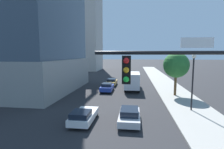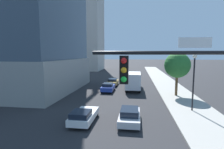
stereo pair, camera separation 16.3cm
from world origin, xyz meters
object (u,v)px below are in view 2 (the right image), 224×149
Objects in this scene: construction_building at (83,22)px; car_white at (84,116)px; street_tree at (177,65)px; car_gold at (113,82)px; car_silver at (130,116)px; car_red at (134,80)px; box_truck at (133,80)px; street_lamp at (194,74)px; car_blue at (108,87)px; traffic_light_pole at (196,95)px.

car_white is at bearing -72.92° from construction_building.
street_tree is 13.53m from car_gold.
car_gold is at bearing 102.46° from car_silver.
construction_building reaches higher than car_red.
car_red is 7.54m from box_truck.
car_white is at bearing -104.76° from box_truck.
street_tree is 1.50× the size of car_red.
car_gold is (-10.71, 14.53, -3.41)m from street_lamp.
construction_building is 45.06m from car_blue.
street_tree is 0.82× the size of box_truck.
car_gold reaches higher than car_silver.
car_gold is at bearing 126.39° from street_lamp.
construction_building is 50.00m from street_tree.
traffic_light_pole is at bearing -85.10° from car_red.
traffic_light_pole is 1.65× the size of car_blue.
traffic_light_pole is 1.62× the size of car_red.
box_truck reaches higher than car_blue.
street_lamp is 1.44× the size of car_red.
box_truck is (-6.39, 3.95, -2.89)m from street_tree.
car_red reaches higher than car_white.
car_silver is at bearing 8.40° from car_white.
car_red is (-2.69, 31.37, -4.06)m from traffic_light_pole.
traffic_light_pole reaches higher than street_tree.
construction_building reaches higher than car_silver.
street_tree reaches higher than car_gold.
street_lamp is 0.79× the size of box_truck.
car_silver is at bearing -90.00° from car_red.
car_red is (4.12, 3.85, 0.01)m from car_gold.
box_truck is at bearing -61.00° from construction_building.
car_silver is at bearing -77.54° from car_gold.
construction_building is at bearing 119.50° from street_lamp.
car_red is (20.03, -28.66, -17.86)m from construction_building.
traffic_light_pole reaches higher than car_blue.
street_tree is at bearing 79.49° from traffic_light_pole.
car_blue is (0.00, -5.68, 0.03)m from car_gold.
car_white is (-10.51, -11.68, -3.92)m from street_tree.
traffic_light_pole is at bearing -72.68° from car_blue.
car_gold is 5.64m from car_red.
traffic_light_pole is 1.08× the size of street_tree.
street_lamp is 0.96× the size of street_tree.
box_truck is at bearing 96.42° from traffic_light_pole.
car_white is 0.54× the size of box_truck.
car_gold is (15.91, -32.51, -17.87)m from construction_building.
car_red is at bearing 94.90° from traffic_light_pole.
construction_building is 9.96× the size of car_blue.
car_white is (-4.12, -23.11, -0.03)m from car_red.
construction_building reaches higher than car_blue.
car_gold is at bearing -63.93° from construction_building.
car_silver is at bearing -68.62° from construction_building.
traffic_light_pole is at bearing -76.10° from car_gold.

